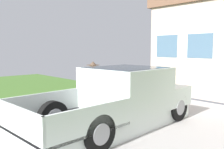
% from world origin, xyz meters
% --- Properties ---
extents(pickup_truck, '(2.28, 5.11, 1.59)m').
position_xyz_m(pickup_truck, '(-0.06, 4.52, 0.71)').
color(pickup_truck, silver).
rests_on(pickup_truck, ground).
extents(person_with_hat, '(0.47, 0.42, 1.70)m').
position_xyz_m(person_with_hat, '(-1.47, 4.63, 0.98)').
color(person_with_hat, brown).
rests_on(person_with_hat, ground).
extents(handbag, '(0.33, 0.19, 0.41)m').
position_xyz_m(handbag, '(-1.53, 4.33, 0.12)').
color(handbag, '#B24C56').
rests_on(handbag, ground).
extents(wheeled_trash_bin, '(0.60, 0.72, 1.12)m').
position_xyz_m(wheeled_trash_bin, '(-3.34, 7.48, 0.61)').
color(wheeled_trash_bin, '#424247').
rests_on(wheeled_trash_bin, ground).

